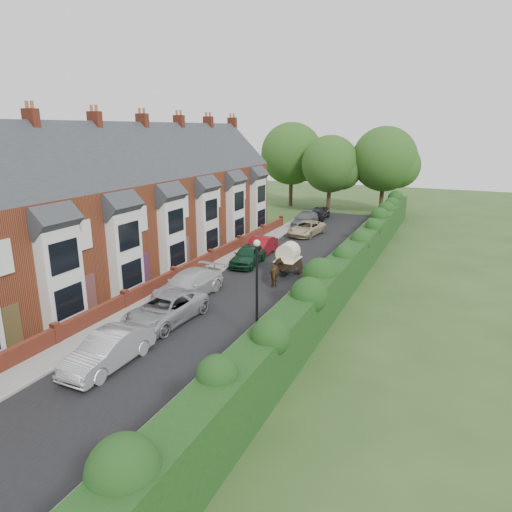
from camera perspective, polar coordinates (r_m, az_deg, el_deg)
The scene contains 23 objects.
ground at distance 20.94m, azimuth -13.33°, elevation -13.37°, with size 140.00×140.00×0.00m, color #2D4C1E.
road at distance 29.77m, azimuth -1.28°, elevation -3.97°, with size 6.00×58.00×0.02m, color black.
pavement_hedge_side at distance 28.34m, azimuth 6.26°, elevation -4.99°, with size 2.20×58.00×0.12m, color gray.
pavement_house_side at distance 31.51m, azimuth -7.63°, elevation -2.89°, with size 1.70×58.00×0.12m, color gray.
kerb_hedge_side at distance 28.65m, azimuth 4.26°, elevation -4.70°, with size 0.18×58.00×0.13m, color #9B9B96.
kerb_house_side at distance 31.11m, azimuth -6.38°, elevation -3.08°, with size 0.18×58.00×0.13m, color #9B9B96.
hedge at distance 27.37m, azimuth 9.94°, elevation -2.47°, with size 2.10×58.00×2.85m.
terrace_row at distance 33.52m, azimuth -18.42°, elevation 5.35°, with size 9.05×40.50×11.50m.
garden_wall_row at distance 31.11m, azimuth -10.19°, elevation -2.47°, with size 0.35×40.35×1.10m.
lamppost at distance 21.14m, azimuth 0.11°, elevation -2.86°, with size 0.32×0.32×5.16m.
tree_far_left at distance 56.38m, azimuth 9.61°, elevation 11.09°, with size 7.14×6.80×9.29m.
tree_far_right at distance 57.10m, azimuth 16.15°, elevation 11.36°, with size 7.98×7.60×10.31m.
tree_far_back at distance 60.91m, azimuth 4.86°, elevation 12.43°, with size 8.40×8.00×10.82m.
car_silver_a at distance 21.13m, azimuth -17.99°, elevation -11.13°, with size 1.61×4.63×1.52m, color #A4A4A8.
car_silver_b at distance 24.83m, azimuth -11.28°, elevation -6.56°, with size 2.49×5.40×1.50m, color #999CA0.
car_white at distance 28.24m, azimuth -8.45°, elevation -3.56°, with size 2.23×5.48×1.59m, color silver.
car_green at distance 34.50m, azimuth -0.99°, elevation 0.11°, with size 1.79×4.44×1.51m, color #103621.
car_red at distance 37.00m, azimuth 0.51°, elevation 1.17°, with size 1.58×4.52×1.49m, color maroon.
car_beige at distance 44.44m, azimuth 6.34°, elevation 3.46°, with size 2.26×4.90×1.36m, color #C2B08C.
car_grey at distance 48.45m, azimuth 6.18°, elevation 4.57°, with size 2.12×5.21×1.51m, color #585B5F.
car_black at distance 52.64m, azimuth 7.90°, elevation 5.39°, with size 1.77×4.40×1.50m, color black.
horse at distance 30.23m, azimuth 2.65°, elevation -2.06°, with size 0.88×1.93×1.63m, color #47321A.
horse_cart at distance 31.94m, azimuth 4.03°, elevation -0.10°, with size 1.48×3.28×2.36m.
Camera 1 is at (11.54, -14.31, 10.02)m, focal length 32.00 mm.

